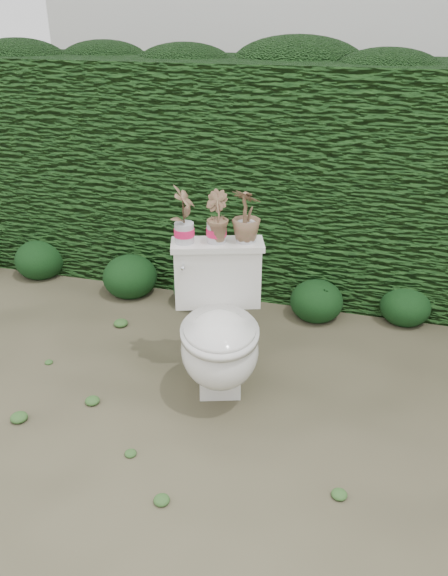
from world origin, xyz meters
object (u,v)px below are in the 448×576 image
(potted_plant_right, at_px, (246,217))
(potted_plant_left, at_px, (184,216))
(toilet, at_px, (219,332))
(potted_plant_center, at_px, (216,219))

(potted_plant_right, bearing_deg, potted_plant_left, 35.91)
(toilet, bearing_deg, potted_plant_right, 57.24)
(potted_plant_center, xyz_separation_m, potted_plant_right, (0.15, 0.05, 0.01))
(potted_plant_left, relative_size, potted_plant_right, 1.08)
(potted_plant_left, bearing_deg, potted_plant_right, -72.96)
(potted_plant_right, bearing_deg, potted_plant_center, 35.91)
(potted_plant_left, distance_m, potted_plant_center, 0.17)
(toilet, distance_m, potted_plant_center, 0.60)
(potted_plant_center, bearing_deg, potted_plant_right, -118.56)
(potted_plant_left, height_order, potted_plant_center, potted_plant_left)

